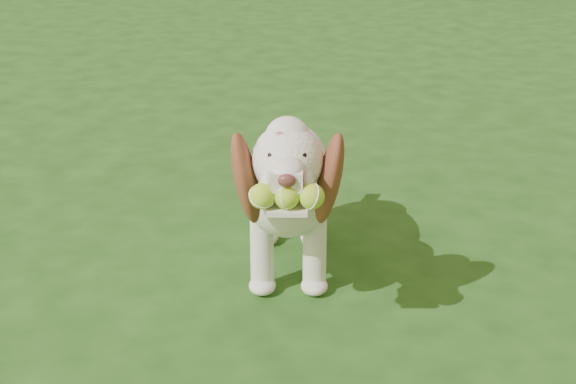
% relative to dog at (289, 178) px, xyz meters
% --- Properties ---
extents(ground, '(80.00, 80.00, 0.00)m').
position_rel_dog_xyz_m(ground, '(0.04, -0.03, -0.41)').
color(ground, '#1D4112').
rests_on(ground, ground).
extents(dog, '(0.67, 1.15, 0.77)m').
position_rel_dog_xyz_m(dog, '(0.00, 0.00, 0.00)').
color(dog, white).
rests_on(dog, ground).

